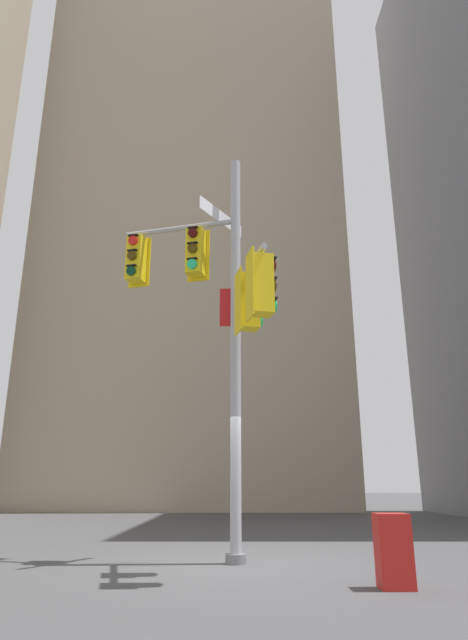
{
  "coord_description": "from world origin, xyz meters",
  "views": [
    {
      "loc": [
        -0.03,
        -9.91,
        1.35
      ],
      "look_at": [
        -0.0,
        0.44,
        4.52
      ],
      "focal_mm": 29.73,
      "sensor_mm": 36.0,
      "label": 1
    }
  ],
  "objects": [
    {
      "name": "ground",
      "position": [
        0.0,
        0.0,
        0.0
      ],
      "size": [
        120.0,
        120.0,
        0.0
      ],
      "primitive_type": "plane",
      "color": "#474749"
    },
    {
      "name": "building_mid_block",
      "position": [
        -2.51,
        24.11,
        20.06
      ],
      "size": [
        17.01,
        17.01,
        40.12
      ],
      "primitive_type": "cube",
      "color": "tan",
      "rests_on": "ground"
    },
    {
      "name": "signal_pole_assembly",
      "position": [
        -0.37,
        -0.31,
        4.72
      ],
      "size": [
        3.06,
        3.03,
        7.94
      ],
      "color": "#9EA0A3",
      "rests_on": "ground"
    },
    {
      "name": "newspaper_box",
      "position": [
        2.11,
        -2.24,
        0.47
      ],
      "size": [
        0.45,
        0.36,
        0.94
      ],
      "color": "red",
      "rests_on": "ground"
    }
  ]
}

